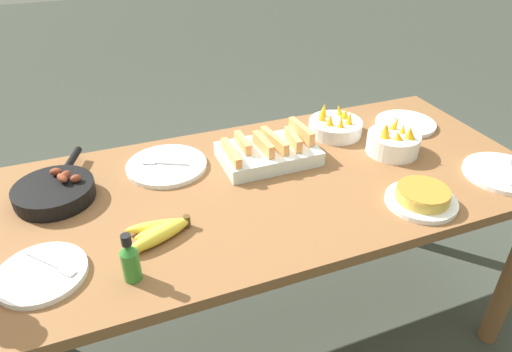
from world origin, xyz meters
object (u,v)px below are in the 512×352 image
object	(u,v)px
fruit_bowl_citrus	(335,126)
empty_plate_far_left	(504,173)
empty_plate_far_right	(167,166)
empty_plate_mid_edge	(42,274)
empty_plate_near_front	(405,124)
skillet	(55,191)
melon_tray	(269,152)
banana_bunch	(161,231)
fruit_bowl_mango	(393,142)
hot_sauce_bottle	(130,260)
frittata_plate_center	(422,197)

from	to	relation	value
fruit_bowl_citrus	empty_plate_far_left	bearing A→B (deg)	-51.47
empty_plate_far_right	empty_plate_mid_edge	size ratio (longest dim) A/B	1.23
fruit_bowl_citrus	empty_plate_mid_edge	bearing A→B (deg)	-158.78
empty_plate_near_front	empty_plate_far_right	distance (m)	0.95
skillet	melon_tray	bearing A→B (deg)	-71.79
banana_bunch	skillet	size ratio (longest dim) A/B	0.56
empty_plate_near_front	fruit_bowl_citrus	xyz separation A→B (m)	(-0.30, 0.04, 0.02)
banana_bunch	empty_plate_near_front	bearing A→B (deg)	17.14
melon_tray	fruit_bowl_mango	world-z (taller)	fruit_bowl_mango
hot_sauce_bottle	fruit_bowl_citrus	bearing A→B (deg)	30.55
frittata_plate_center	fruit_bowl_mango	xyz separation A→B (m)	(0.10, 0.29, 0.02)
hot_sauce_bottle	melon_tray	bearing A→B (deg)	37.45
empty_plate_mid_edge	fruit_bowl_mango	world-z (taller)	fruit_bowl_mango
banana_bunch	fruit_bowl_citrus	world-z (taller)	fruit_bowl_citrus
fruit_bowl_citrus	fruit_bowl_mango	bearing A→B (deg)	-59.70
banana_bunch	fruit_bowl_citrus	distance (m)	0.83
fruit_bowl_citrus	hot_sauce_bottle	size ratio (longest dim) A/B	1.49
fruit_bowl_mango	empty_plate_far_left	bearing A→B (deg)	-46.19
empty_plate_near_front	fruit_bowl_mango	xyz separation A→B (m)	(-0.18, -0.16, 0.03)
empty_plate_far_right	fruit_bowl_citrus	distance (m)	0.65
skillet	empty_plate_near_front	world-z (taller)	skillet
melon_tray	hot_sauce_bottle	distance (m)	0.66
skillet	empty_plate_far_left	xyz separation A→B (m)	(1.37, -0.39, -0.02)
empty_plate_near_front	empty_plate_far_right	bearing A→B (deg)	178.29
empty_plate_near_front	empty_plate_far_right	xyz separation A→B (m)	(-0.95, 0.03, -0.00)
fruit_bowl_mango	hot_sauce_bottle	xyz separation A→B (m)	(-0.95, -0.29, 0.02)
fruit_bowl_mango	fruit_bowl_citrus	bearing A→B (deg)	120.30
melon_tray	frittata_plate_center	distance (m)	0.52
frittata_plate_center	empty_plate_near_front	bearing A→B (deg)	58.22
melon_tray	frittata_plate_center	world-z (taller)	melon_tray
melon_tray	empty_plate_mid_edge	distance (m)	0.80
empty_plate_near_front	fruit_bowl_citrus	bearing A→B (deg)	171.85
skillet	empty_plate_mid_edge	xyz separation A→B (m)	(-0.04, -0.33, -0.02)
fruit_bowl_mango	hot_sauce_bottle	world-z (taller)	hot_sauce_bottle
fruit_bowl_mango	empty_plate_mid_edge	bearing A→B (deg)	-170.08
melon_tray	fruit_bowl_citrus	xyz separation A→B (m)	(0.31, 0.09, -0.00)
hot_sauce_bottle	empty_plate_near_front	bearing A→B (deg)	21.74
banana_bunch	empty_plate_far_right	world-z (taller)	banana_bunch
skillet	empty_plate_far_right	size ratio (longest dim) A/B	1.31
banana_bunch	fruit_bowl_mango	size ratio (longest dim) A/B	1.07
empty_plate_far_right	hot_sauce_bottle	size ratio (longest dim) A/B	1.99
melon_tray	empty_plate_mid_edge	world-z (taller)	melon_tray
melon_tray	frittata_plate_center	xyz separation A→B (m)	(0.33, -0.40, -0.01)
skillet	fruit_bowl_citrus	distance (m)	1.01
hot_sauce_bottle	banana_bunch	bearing A→B (deg)	54.15
empty_plate_far_right	fruit_bowl_mango	size ratio (longest dim) A/B	1.47
empty_plate_near_front	hot_sauce_bottle	distance (m)	1.22
hot_sauce_bottle	empty_plate_mid_edge	bearing A→B (deg)	156.96
empty_plate_near_front	skillet	bearing A→B (deg)	-178.72
melon_tray	empty_plate_far_left	size ratio (longest dim) A/B	1.29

